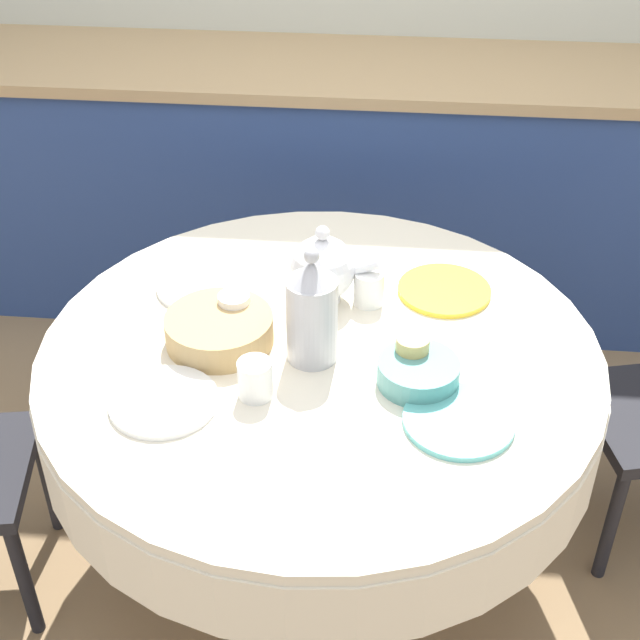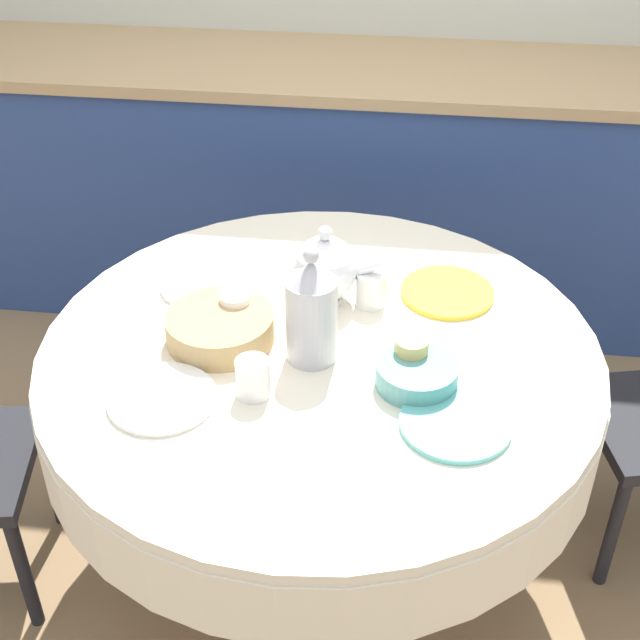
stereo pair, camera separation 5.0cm
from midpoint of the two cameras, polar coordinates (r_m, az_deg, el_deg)
The scene contains 15 objects.
ground_plane at distance 2.64m, azimuth 0.56°, elevation -14.82°, with size 12.00×12.00×0.00m, color #8E704C.
kitchen_counter at distance 3.41m, azimuth 3.32°, elevation 8.47°, with size 3.24×0.64×0.96m.
dining_table at distance 2.19m, azimuth 0.66°, elevation -4.32°, with size 1.35×1.35×0.75m.
plate_near_left at distance 1.99m, azimuth -9.38°, elevation -4.97°, with size 0.24×0.24×0.01m, color white.
cup_near_left at distance 1.96m, azimuth -3.58°, elevation -3.73°, with size 0.08×0.08×0.09m, color white.
plate_near_right at distance 1.92m, azimuth 9.40°, elevation -6.57°, with size 0.24×0.24×0.01m, color #60BCB7.
cup_near_right at distance 2.03m, azimuth 6.54°, elevation -2.26°, with size 0.08×0.08×0.09m, color #DBB766.
plate_far_left at distance 2.34m, azimuth -6.68°, elevation 2.31°, with size 0.24×0.24×0.01m, color white.
cup_far_left at distance 2.17m, azimuth -4.74°, elevation 0.67°, with size 0.08×0.08×0.09m, color white.
plate_far_right at distance 2.32m, azimuth 8.77°, elevation 1.76°, with size 0.24×0.24×0.01m, color yellow.
cup_far_right at distance 2.24m, azimuth 3.94°, elevation 2.01°, with size 0.08×0.08×0.09m, color white.
coffee_carafe at distance 2.01m, azimuth 0.17°, elevation 0.52°, with size 0.12×0.12×0.29m.
teapot at distance 2.22m, azimuth 1.00°, elevation 3.31°, with size 0.23×0.17×0.21m.
bread_basket at distance 2.12m, azimuth -5.78°, elevation -0.58°, with size 0.26×0.26×0.07m, color tan.
fruit_bowl at distance 2.00m, azimuth 6.93°, elevation -3.49°, with size 0.18×0.18×0.06m, color #569993.
Camera 2 is at (0.21, -1.67, 2.04)m, focal length 50.00 mm.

